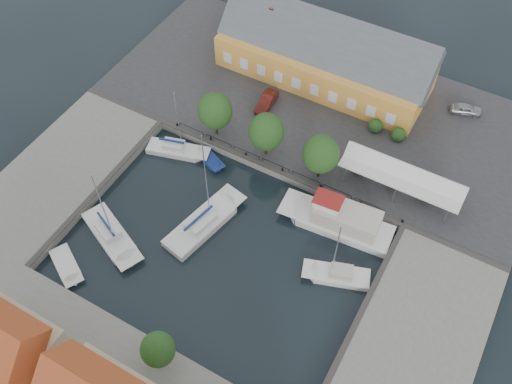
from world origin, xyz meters
The scene contains 17 objects.
ground centered at (0.00, 0.00, 0.00)m, with size 140.00×140.00×0.00m, color black.
north_quay centered at (0.00, 23.00, 0.50)m, with size 56.00×26.00×1.00m, color #2D2D30.
west_quay centered at (-22.00, -2.00, 0.50)m, with size 12.00×24.00×1.00m, color slate.
east_quay centered at (22.00, -2.00, 0.50)m, with size 12.00×24.00×1.00m, color slate.
quay_edge_fittings centered at (0.02, 4.75, 1.06)m, with size 56.00×24.72×0.40m.
warehouse centered at (-2.60, 28.36, 4.43)m, with size 28.56×14.00×9.55m.
tent_canopy centered at (14.00, 14.50, 3.68)m, with size 14.00×4.00×2.83m.
quay_trees centered at (-2.00, 12.00, 4.88)m, with size 18.20×4.20×6.30m.
car_silver centered at (16.98, 30.69, 1.68)m, with size 1.60×3.98×1.35m, color #9D9FA4.
car_red centered at (-5.93, 19.30, 1.75)m, with size 1.59×4.56×1.50m, color #5E1B15.
center_sailboat centered at (-3.36, 0.00, 0.36)m, with size 5.28×11.09×14.49m.
trawler centered at (9.99, 7.37, 1.02)m, with size 13.30×4.86×5.00m.
east_boat_b centered at (12.47, 1.40, 0.26)m, with size 7.45×4.51×9.96m.
west_boat_a centered at (-12.16, 7.61, 0.27)m, with size 8.15×4.33×10.62m.
west_boat_d centered at (-11.39, -6.34, 0.27)m, with size 9.74×6.39×12.55m.
launch_sw centered at (-13.25, -11.67, 0.09)m, with size 5.71×4.39×0.98m.
launch_nw centered at (-7.78, 8.42, 0.09)m, with size 4.51×3.20×0.88m.
Camera 1 is at (19.30, -28.26, 53.30)m, focal length 40.00 mm.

